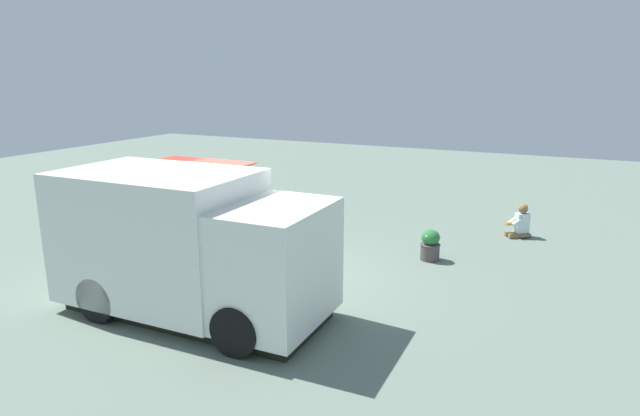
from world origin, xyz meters
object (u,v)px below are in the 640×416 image
Objects in this scene: person_customer at (521,224)px; planter_flowering_far at (125,228)px; planter_flowering_near at (430,245)px; food_truck at (189,247)px.

planter_flowering_far is (-8.57, -4.72, 0.03)m from person_customer.
person_customer is 1.24× the size of planter_flowering_near.
food_truck reaches higher than person_customer.
person_customer is 9.78m from planter_flowering_far.
food_truck is 5.43× the size of person_customer.
food_truck is at bearing -31.47° from planter_flowering_far.
person_customer reaches higher than planter_flowering_near.
planter_flowering_far reaches higher than planter_flowering_near.
person_customer is at bearing 57.26° from food_truck.
planter_flowering_near is at bearing 55.94° from food_truck.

